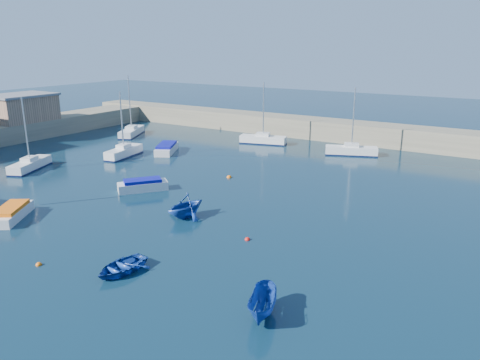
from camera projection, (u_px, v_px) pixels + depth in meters
The scene contains 17 objects.
ground at pixel (103, 294), 24.84m from camera, with size 220.00×220.00×0.00m, color #0C2535.
back_wall at pixel (369, 133), 61.92m from camera, with size 96.00×4.50×2.60m, color #736C57.
brick_shed_a at pixel (22, 109), 64.56m from camera, with size 6.00×8.00×3.40m, color #906E54.
sailboat_2 at pixel (30, 165), 49.12m from camera, with size 3.79×5.95×7.63m.
sailboat_3 at pixel (124, 152), 54.70m from camera, with size 2.63×5.85×7.55m.
sailboat_4 at pixel (132, 132), 67.27m from camera, with size 4.55×6.67×8.53m.
sailboat_5 at pixel (263, 139), 61.82m from camera, with size 6.30×3.16×8.02m.
sailboat_6 at pixel (351, 150), 55.55m from camera, with size 6.22×3.78×7.94m.
motorboat_0 at pixel (11, 213), 35.34m from camera, with size 3.84×4.65×1.02m.
motorboat_1 at pixel (143, 185), 42.12m from camera, with size 3.91×4.38×1.07m.
motorboat_2 at pixel (167, 148), 56.88m from camera, with size 4.13×5.57×1.09m.
dinghy_center at pixel (121, 267), 27.10m from camera, with size 2.40×3.36×0.70m, color navy.
dinghy_left at pixel (186, 206), 35.59m from camera, with size 3.02×3.50×1.85m, color navy.
dinghy_right at pixel (263, 305), 22.61m from camera, with size 1.25×3.32×1.28m, color navy.
buoy_0 at pixel (39, 265), 28.06m from camera, with size 0.38×0.38×0.38m, color orange.
buoy_1 at pixel (247, 240), 31.67m from camera, with size 0.38×0.38×0.38m, color red.
buoy_3 at pixel (229, 178), 46.31m from camera, with size 0.50×0.50×0.50m, color orange.
Camera 1 is at (17.88, -14.93, 12.81)m, focal length 35.00 mm.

